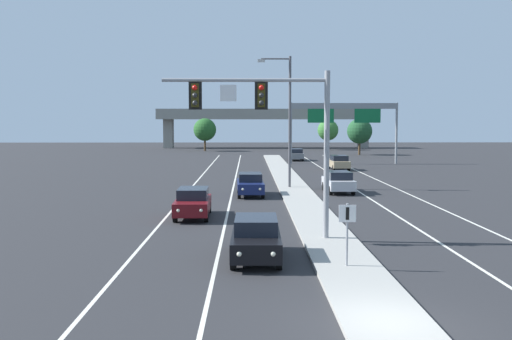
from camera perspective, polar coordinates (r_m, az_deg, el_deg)
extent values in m
plane|color=#28282B|center=(15.48, 12.85, -14.91)|extent=(260.00, 260.00, 0.00)
cube|color=#9E9B93|center=(32.75, 5.42, -4.21)|extent=(2.40, 110.00, 0.15)
cube|color=silver|center=(39.51, -2.48, -2.75)|extent=(0.14, 100.00, 0.01)
cube|color=silver|center=(40.34, 11.00, -2.67)|extent=(0.14, 100.00, 0.01)
cube|color=silver|center=(39.75, -7.25, -2.74)|extent=(0.14, 100.00, 0.01)
cube|color=silver|center=(41.14, 15.51, -2.62)|extent=(0.14, 100.00, 0.01)
cylinder|color=gray|center=(25.02, 6.98, 1.47)|extent=(0.24, 0.24, 7.20)
cylinder|color=gray|center=(24.81, -1.11, 8.87)|extent=(7.03, 0.16, 0.16)
cube|color=black|center=(24.82, 0.53, 7.36)|extent=(0.56, 0.06, 1.20)
cube|color=#38330F|center=(24.78, 0.53, 7.37)|extent=(0.32, 0.32, 1.00)
sphere|color=red|center=(24.63, 0.54, 8.13)|extent=(0.22, 0.22, 0.22)
sphere|color=#282828|center=(24.61, 0.54, 7.39)|extent=(0.22, 0.22, 0.22)
sphere|color=#282828|center=(24.60, 0.54, 6.64)|extent=(0.22, 0.22, 0.22)
cube|color=black|center=(24.92, -6.01, 7.33)|extent=(0.56, 0.06, 1.20)
cube|color=#38330F|center=(24.88, -6.02, 7.33)|extent=(0.32, 0.32, 1.00)
sphere|color=red|center=(24.73, -6.06, 8.09)|extent=(0.22, 0.22, 0.22)
sphere|color=#282828|center=(24.71, -6.05, 7.35)|extent=(0.22, 0.22, 0.22)
sphere|color=#282828|center=(24.70, -6.05, 6.61)|extent=(0.22, 0.22, 0.22)
cube|color=white|center=(24.77, -2.75, 7.59)|extent=(0.70, 0.04, 0.70)
cylinder|color=gray|center=(20.55, 8.97, -6.31)|extent=(0.08, 0.08, 2.20)
cube|color=white|center=(20.39, 9.01, -4.26)|extent=(0.60, 0.03, 0.60)
cube|color=black|center=(20.37, 9.02, -4.27)|extent=(0.12, 0.01, 0.44)
cylinder|color=#4C4C51|center=(44.48, 3.36, 4.74)|extent=(0.20, 0.20, 10.00)
cylinder|color=#4C4C51|center=(44.67, 1.95, 10.91)|extent=(2.20, 0.12, 0.12)
cube|color=#B7B7B2|center=(44.61, 0.52, 10.73)|extent=(0.56, 0.28, 0.20)
cube|color=black|center=(21.88, 0.00, -7.12)|extent=(1.86, 4.42, 0.70)
cube|color=black|center=(21.97, 0.00, -5.40)|extent=(1.61, 2.40, 0.56)
sphere|color=#EAE5C6|center=(19.75, 1.70, -8.28)|extent=(0.18, 0.18, 0.18)
sphere|color=#EAE5C6|center=(19.75, -1.68, -8.28)|extent=(0.18, 0.18, 0.18)
cylinder|color=black|center=(20.51, 2.27, -8.94)|extent=(0.23, 0.64, 0.64)
cylinder|color=black|center=(20.51, -2.26, -8.94)|extent=(0.23, 0.64, 0.64)
cylinder|color=black|center=(23.43, 1.97, -7.20)|extent=(0.23, 0.64, 0.64)
cylinder|color=black|center=(23.43, -1.97, -7.20)|extent=(0.23, 0.64, 0.64)
cube|color=#5B0F14|center=(31.53, -6.25, -3.47)|extent=(1.88, 4.43, 0.70)
cube|color=black|center=(31.66, -6.23, -2.29)|extent=(1.63, 2.40, 0.56)
sphere|color=#EAE5C6|center=(29.33, -5.45, -3.99)|extent=(0.18, 0.18, 0.18)
sphere|color=#EAE5C6|center=(29.42, -7.70, -3.98)|extent=(0.18, 0.18, 0.18)
cylinder|color=black|center=(30.05, -4.94, -4.54)|extent=(0.23, 0.64, 0.64)
cylinder|color=black|center=(30.18, -7.98, -4.53)|extent=(0.23, 0.64, 0.64)
cylinder|color=black|center=(33.01, -4.66, -3.70)|extent=(0.23, 0.64, 0.64)
cylinder|color=black|center=(33.13, -7.43, -3.69)|extent=(0.23, 0.64, 0.64)
cube|color=#141E4C|center=(40.47, -0.57, -1.61)|extent=(1.92, 4.45, 0.70)
cube|color=black|center=(40.62, -0.58, -0.70)|extent=(1.65, 2.42, 0.56)
sphere|color=#EAE5C6|center=(38.32, 0.40, -1.90)|extent=(0.18, 0.18, 0.18)
sphere|color=#EAE5C6|center=(38.28, -1.32, -1.91)|extent=(0.18, 0.18, 0.18)
cylinder|color=black|center=(39.05, 0.68, -2.36)|extent=(0.24, 0.65, 0.64)
cylinder|color=black|center=(39.00, -1.67, -2.37)|extent=(0.24, 0.65, 0.64)
cylinder|color=black|center=(42.03, 0.46, -1.85)|extent=(0.24, 0.65, 0.64)
cylinder|color=black|center=(41.98, -1.72, -1.86)|extent=(0.24, 0.65, 0.64)
cube|color=#B7B7BC|center=(42.74, 8.11, -1.32)|extent=(1.93, 4.45, 0.70)
cube|color=black|center=(42.46, 8.17, -0.51)|extent=(1.65, 2.42, 0.56)
sphere|color=#EAE5C6|center=(44.77, 6.88, -0.96)|extent=(0.18, 0.18, 0.18)
sphere|color=#EAE5C6|center=(44.97, 8.32, -0.96)|extent=(0.18, 0.18, 0.18)
cylinder|color=black|center=(44.11, 6.73, -1.57)|extent=(0.24, 0.65, 0.64)
cylinder|color=black|center=(44.39, 8.77, -1.55)|extent=(0.24, 0.65, 0.64)
cylinder|color=black|center=(41.17, 7.39, -2.03)|extent=(0.24, 0.65, 0.64)
cylinder|color=black|center=(41.47, 9.57, -2.01)|extent=(0.24, 0.65, 0.64)
cube|color=tan|center=(62.85, 8.16, 0.63)|extent=(1.92, 4.45, 0.70)
cube|color=black|center=(62.59, 8.20, 1.19)|extent=(1.65, 2.42, 0.56)
sphere|color=#EAE5C6|center=(64.88, 7.31, 0.81)|extent=(0.18, 0.18, 0.18)
sphere|color=#EAE5C6|center=(65.09, 8.31, 0.81)|extent=(0.18, 0.18, 0.18)
cylinder|color=black|center=(64.20, 7.21, 0.41)|extent=(0.24, 0.65, 0.64)
cylinder|color=black|center=(64.49, 8.61, 0.41)|extent=(0.24, 0.65, 0.64)
cylinder|color=black|center=(61.26, 7.68, 0.20)|extent=(0.24, 0.65, 0.64)
cylinder|color=black|center=(61.56, 9.14, 0.20)|extent=(0.24, 0.65, 0.64)
cube|color=slate|center=(77.38, 3.97, 1.44)|extent=(1.85, 4.42, 0.70)
cube|color=black|center=(77.13, 3.98, 1.90)|extent=(1.61, 2.39, 0.56)
sphere|color=#EAE5C6|center=(79.51, 3.44, 1.57)|extent=(0.18, 0.18, 0.18)
sphere|color=#EAE5C6|center=(79.59, 4.27, 1.57)|extent=(0.18, 0.18, 0.18)
cylinder|color=black|center=(78.85, 3.31, 1.25)|extent=(0.23, 0.64, 0.64)
cylinder|color=black|center=(78.96, 4.47, 1.25)|extent=(0.23, 0.64, 0.64)
cylinder|color=black|center=(75.86, 3.44, 1.11)|extent=(0.23, 0.64, 0.64)
cylinder|color=black|center=(75.97, 4.65, 1.11)|extent=(0.23, 0.64, 0.64)
cylinder|color=gray|center=(70.99, 3.45, 3.63)|extent=(0.28, 0.28, 7.50)
cylinder|color=gray|center=(73.11, 13.69, 3.53)|extent=(0.28, 0.28, 7.50)
cube|color=gray|center=(71.77, 8.68, 6.27)|extent=(13.00, 0.36, 0.70)
cube|color=#0F6033|center=(71.14, 6.41, 5.34)|extent=(3.20, 0.08, 1.70)
cube|color=#0F6033|center=(72.08, 10.95, 5.28)|extent=(3.20, 0.08, 1.70)
cube|color=gray|center=(114.02, 1.00, 5.31)|extent=(42.40, 6.40, 1.10)
cube|color=gray|center=(111.03, 1.05, 5.84)|extent=(42.40, 0.36, 0.90)
cube|color=gray|center=(115.06, -8.62, 3.57)|extent=(1.80, 2.40, 5.65)
cube|color=gray|center=(116.22, 10.52, 3.55)|extent=(1.80, 2.40, 5.65)
cylinder|color=#4C3823|center=(102.25, -5.06, 2.48)|extent=(0.36, 0.36, 2.19)
sphere|color=#235623|center=(102.18, -5.07, 3.99)|extent=(4.00, 4.00, 4.00)
cylinder|color=#4C3823|center=(107.21, 7.10, 2.55)|extent=(0.36, 0.36, 2.10)
sphere|color=#387533|center=(107.14, 7.12, 3.93)|extent=(3.84, 3.84, 3.84)
cylinder|color=#4C3823|center=(91.64, 10.16, 2.15)|extent=(0.36, 0.36, 2.14)
sphere|color=#1E4C28|center=(91.56, 10.19, 3.79)|extent=(3.91, 3.91, 3.91)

